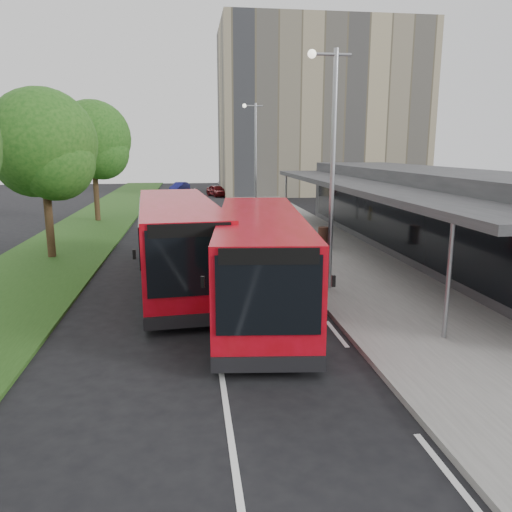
# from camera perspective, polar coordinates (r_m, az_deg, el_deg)

# --- Properties ---
(ground) EXTENTS (120.00, 120.00, 0.00)m
(ground) POSITION_cam_1_polar(r_m,az_deg,el_deg) (15.41, -4.94, -6.75)
(ground) COLOR black
(ground) RESTS_ON ground
(pavement) EXTENTS (5.00, 80.00, 0.15)m
(pavement) POSITION_cam_1_polar(r_m,az_deg,el_deg) (35.53, 3.26, 4.23)
(pavement) COLOR slate
(pavement) RESTS_ON ground
(grass_verge) EXTENTS (5.00, 80.00, 0.10)m
(grass_verge) POSITION_cam_1_polar(r_m,az_deg,el_deg) (35.50, -17.87, 3.61)
(grass_verge) COLOR #214516
(grass_verge) RESTS_ON ground
(lane_centre_line) EXTENTS (0.12, 70.00, 0.01)m
(lane_centre_line) POSITION_cam_1_polar(r_m,az_deg,el_deg) (29.99, -6.28, 2.56)
(lane_centre_line) COLOR silver
(lane_centre_line) RESTS_ON ground
(kerb_dashes) EXTENTS (0.12, 56.00, 0.01)m
(kerb_dashes) POSITION_cam_1_polar(r_m,az_deg,el_deg) (34.16, -0.89, 3.81)
(kerb_dashes) COLOR silver
(kerb_dashes) RESTS_ON ground
(office_block) EXTENTS (22.00, 12.00, 18.00)m
(office_block) POSITION_cam_1_polar(r_m,az_deg,el_deg) (58.56, 7.22, 16.03)
(office_block) COLOR tan
(office_block) RESTS_ON ground
(station_building) EXTENTS (7.70, 26.00, 4.00)m
(station_building) POSITION_cam_1_polar(r_m,az_deg,el_deg) (25.48, 19.33, 4.86)
(station_building) COLOR #2A2A2C
(station_building) RESTS_ON ground
(tree_mid) EXTENTS (4.75, 4.75, 7.63)m
(tree_mid) POSITION_cam_1_polar(r_m,az_deg,el_deg) (24.48, -23.18, 11.09)
(tree_mid) COLOR #322114
(tree_mid) RESTS_ON ground
(tree_far) EXTENTS (5.10, 5.10, 8.20)m
(tree_far) POSITION_cam_1_polar(r_m,az_deg,el_deg) (36.20, -18.14, 12.09)
(tree_far) COLOR #322114
(tree_far) RESTS_ON ground
(lamp_post_near) EXTENTS (1.44, 0.28, 8.00)m
(lamp_post_near) POSITION_cam_1_polar(r_m,az_deg,el_deg) (17.22, 8.51, 11.16)
(lamp_post_near) COLOR gray
(lamp_post_near) RESTS_ON pavement
(lamp_post_far) EXTENTS (1.44, 0.28, 8.00)m
(lamp_post_far) POSITION_cam_1_polar(r_m,az_deg,el_deg) (36.87, -0.18, 11.77)
(lamp_post_far) COLOR gray
(lamp_post_far) RESTS_ON pavement
(bus_main) EXTENTS (3.77, 10.82, 3.01)m
(bus_main) POSITION_cam_1_polar(r_m,az_deg,el_deg) (15.74, 0.46, -0.46)
(bus_main) COLOR #BA091B
(bus_main) RESTS_ON ground
(bus_second) EXTENTS (3.71, 11.16, 3.11)m
(bus_second) POSITION_cam_1_polar(r_m,az_deg,el_deg) (18.72, -8.93, 1.59)
(bus_second) COLOR #BA091B
(bus_second) RESTS_ON ground
(litter_bin) EXTENTS (0.60, 0.60, 0.96)m
(litter_bin) POSITION_cam_1_polar(r_m,az_deg,el_deg) (25.46, 7.69, 2.23)
(litter_bin) COLOR #382017
(litter_bin) RESTS_ON pavement
(bollard) EXTENTS (0.15, 0.15, 0.96)m
(bollard) POSITION_cam_1_polar(r_m,az_deg,el_deg) (33.53, 2.65, 4.71)
(bollard) COLOR #E1AA0B
(bollard) RESTS_ON pavement
(car_near) EXTENTS (2.44, 3.75, 1.19)m
(car_near) POSITION_cam_1_polar(r_m,az_deg,el_deg) (53.64, -4.48, 7.46)
(car_near) COLOR #5F0D10
(car_near) RESTS_ON ground
(car_far) EXTENTS (2.43, 3.58, 1.12)m
(car_far) POSITION_cam_1_polar(r_m,az_deg,el_deg) (59.76, -8.70, 7.81)
(car_far) COLOR navy
(car_far) RESTS_ON ground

